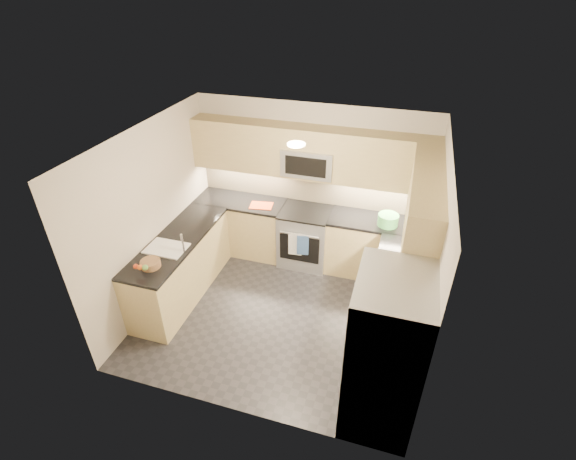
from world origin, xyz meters
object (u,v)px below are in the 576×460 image
Objects in this scene: microwave at (309,161)px; gas_range at (305,237)px; cutting_board at (261,206)px; refrigerator at (385,353)px; fruit_basket at (151,264)px; utensil_bowl at (388,220)px.

gas_range is at bearing -90.00° from microwave.
cutting_board is at bearing -165.54° from microwave.
fruit_basket is (-2.93, 0.51, 0.08)m from refrigerator.
cutting_board is (-2.15, 2.37, 0.05)m from refrigerator.
refrigerator is 2.38m from utensil_bowl.
cutting_board is 2.02m from fruit_basket.
microwave reaches higher than cutting_board.
fruit_basket is (-2.72, -1.86, -0.04)m from utensil_bowl.
gas_range is 3.10× the size of utensil_bowl.
gas_range is 1.36m from utensil_bowl.
microwave reaches higher than refrigerator.
microwave is 1.05m from cutting_board.
gas_range is 0.86m from cutting_board.
utensil_bowl is (1.24, -0.06, 0.57)m from gas_range.
cutting_board is at bearing 132.23° from refrigerator.
microwave is at bearing 54.09° from fruit_basket.
refrigerator is at bearing -59.12° from gas_range.
gas_range is at bearing 177.39° from utensil_bowl.
refrigerator is 7.33× the size of fruit_basket.
cutting_board is (-1.94, 0.00, -0.08)m from utensil_bowl.
utensil_bowl is (1.24, -0.18, -0.68)m from microwave.
refrigerator is (1.45, -2.55, -0.80)m from microwave.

